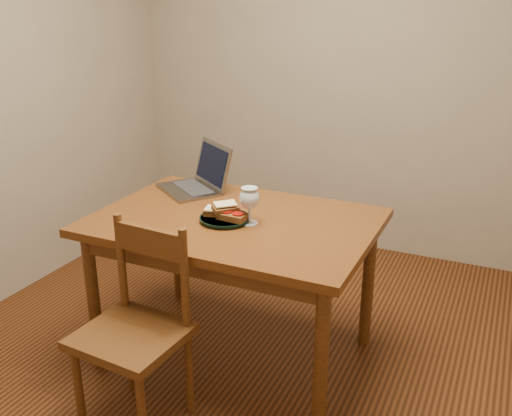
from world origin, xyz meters
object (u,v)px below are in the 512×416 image
at_px(chair, 134,322).
at_px(plate, 225,219).
at_px(table, 234,235).
at_px(milk_glass, 249,206).
at_px(laptop, 200,178).

height_order(chair, plate, chair).
height_order(table, chair, chair).
bearing_deg(table, milk_glass, -18.83).
relative_size(table, chair, 2.96).
relative_size(milk_glass, laptop, 0.39).
distance_m(milk_glass, laptop, 0.57).
distance_m(chair, milk_glass, 0.71).
xyz_separation_m(chair, plate, (0.13, 0.55, 0.27)).
distance_m(table, plate, 0.11).
height_order(chair, laptop, laptop).
distance_m(table, chair, 0.64).
distance_m(plate, laptop, 0.50).
relative_size(table, laptop, 2.87).
bearing_deg(chair, plate, 80.51).
xyz_separation_m(chair, laptop, (-0.21, 0.91, 0.33)).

